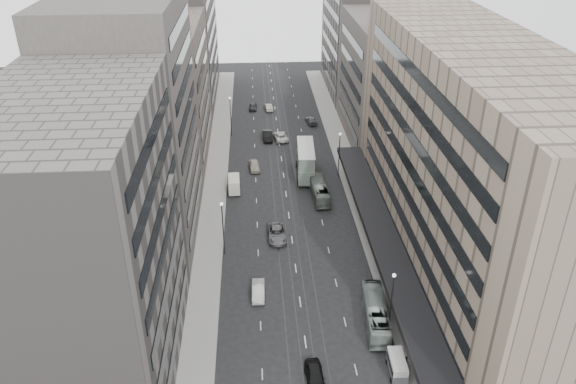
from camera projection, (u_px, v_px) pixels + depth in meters
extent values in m
plane|color=black|center=(301.00, 307.00, 68.80)|extent=(220.00, 220.00, 0.00)
cube|color=gray|center=(349.00, 169.00, 102.33)|extent=(4.00, 125.00, 0.15)
cube|color=gray|center=(217.00, 173.00, 100.95)|extent=(4.00, 125.00, 0.15)
cube|color=gray|center=(468.00, 164.00, 69.89)|extent=(15.00, 60.00, 30.00)
cube|color=black|center=(386.00, 240.00, 74.60)|extent=(4.40, 60.00, 0.50)
cube|color=#46413D|center=(388.00, 81.00, 109.90)|extent=(15.00, 28.00, 24.00)
cube|color=#615B57|center=(361.00, 35.00, 135.24)|extent=(15.00, 32.00, 28.00)
cube|color=#615B57|center=(85.00, 249.00, 53.38)|extent=(15.00, 28.00, 30.00)
cube|color=#46413D|center=(133.00, 124.00, 76.10)|extent=(15.00, 26.00, 34.00)
cube|color=#695C51|center=(162.00, 93.00, 101.92)|extent=(15.00, 28.00, 25.00)
cube|color=#615B57|center=(180.00, 41.00, 130.13)|extent=(15.00, 38.00, 28.00)
cylinder|color=#262628|center=(391.00, 305.00, 63.07)|extent=(0.16, 0.16, 8.00)
sphere|color=silver|center=(394.00, 275.00, 61.11)|extent=(0.44, 0.44, 0.44)
cylinder|color=#262628|center=(339.00, 156.00, 98.13)|extent=(0.16, 0.16, 8.00)
sphere|color=silver|center=(340.00, 134.00, 96.18)|extent=(0.44, 0.44, 0.44)
cylinder|color=#262628|center=(223.00, 230.00, 76.85)|extent=(0.16, 0.16, 8.00)
sphere|color=silver|center=(222.00, 204.00, 74.89)|extent=(0.44, 0.44, 0.44)
cylinder|color=#262628|center=(231.00, 117.00, 114.55)|extent=(0.16, 0.16, 8.00)
sphere|color=silver|center=(230.00, 98.00, 112.59)|extent=(0.44, 0.44, 0.44)
imported|color=gray|center=(376.00, 313.00, 65.71)|extent=(3.23, 10.39, 2.85)
imported|color=gray|center=(319.00, 190.00, 92.67)|extent=(2.57, 9.78, 2.71)
cube|color=gray|center=(306.00, 166.00, 99.29)|extent=(3.38, 10.32, 2.60)
cube|color=gray|center=(306.00, 154.00, 98.12)|extent=(3.30, 9.91, 2.26)
cube|color=silver|center=(306.00, 148.00, 97.55)|extent=(3.38, 10.32, 0.14)
cylinder|color=black|center=(298.00, 182.00, 96.67)|extent=(0.38, 1.15, 1.13)
cylinder|color=black|center=(314.00, 182.00, 96.70)|extent=(0.38, 1.15, 1.13)
cylinder|color=black|center=(297.00, 164.00, 103.11)|extent=(0.38, 1.15, 1.13)
cylinder|color=black|center=(312.00, 164.00, 103.14)|extent=(0.38, 1.15, 1.13)
cube|color=#525659|center=(397.00, 367.00, 59.12)|extent=(1.73, 3.86, 0.99)
cube|color=beige|center=(398.00, 361.00, 58.70)|extent=(1.70, 3.78, 0.78)
cylinder|color=black|center=(391.00, 380.00, 58.24)|extent=(0.18, 0.57, 0.57)
cylinder|color=black|center=(406.00, 380.00, 58.28)|extent=(0.18, 0.57, 0.57)
cylinder|color=black|center=(387.00, 362.00, 60.44)|extent=(0.18, 0.57, 0.57)
cylinder|color=black|center=(401.00, 362.00, 60.48)|extent=(0.18, 0.57, 0.57)
cube|color=beige|center=(234.00, 187.00, 94.43)|extent=(2.03, 4.25, 1.29)
cube|color=silver|center=(234.00, 181.00, 93.88)|extent=(1.99, 4.16, 1.01)
cylinder|color=black|center=(229.00, 194.00, 93.45)|extent=(0.21, 0.68, 0.67)
cylinder|color=black|center=(240.00, 194.00, 93.61)|extent=(0.21, 0.68, 0.67)
cylinder|color=black|center=(229.00, 186.00, 95.86)|extent=(0.21, 0.68, 0.67)
cylinder|color=black|center=(240.00, 186.00, 96.03)|extent=(0.21, 0.68, 0.67)
imported|color=black|center=(315.00, 376.00, 58.01)|extent=(2.10, 4.77, 1.60)
imported|color=silver|center=(258.00, 291.00, 70.44)|extent=(1.65, 4.47, 1.46)
imported|color=#5D5D5F|center=(277.00, 233.00, 81.98)|extent=(2.63, 5.71, 1.59)
imported|color=#A39C87|center=(254.00, 166.00, 102.01)|extent=(2.26, 4.78, 1.58)
imported|color=black|center=(267.00, 136.00, 114.13)|extent=(2.06, 5.27, 1.71)
imported|color=beige|center=(281.00, 136.00, 114.13)|extent=(3.18, 5.72, 1.52)
imported|color=#515154|center=(311.00, 120.00, 122.17)|extent=(2.60, 5.05, 1.40)
imported|color=#292A2C|center=(253.00, 106.00, 129.80)|extent=(1.90, 4.21, 1.40)
imported|color=#B4AB95|center=(268.00, 107.00, 129.41)|extent=(2.06, 4.43, 1.41)
imported|color=black|center=(405.00, 362.00, 59.46)|extent=(0.72, 0.62, 1.68)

